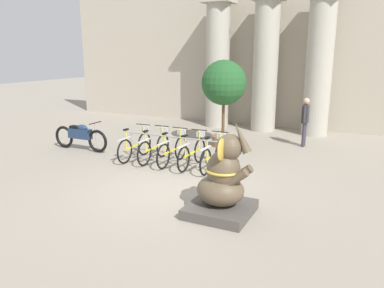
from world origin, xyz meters
name	(u,v)px	position (x,y,z in m)	size (l,w,h in m)	color
ground_plane	(173,190)	(0.00, 0.00, 0.00)	(60.00, 60.00, 0.00)	gray
building_facade	(272,54)	(0.00, 8.60, 3.00)	(20.00, 0.20, 6.00)	#B2A893
column_left	(218,64)	(-2.02, 7.60, 2.62)	(1.20, 1.20, 5.16)	#ADA899
column_middle	(265,64)	(0.00, 7.60, 2.62)	(1.20, 1.20, 5.16)	#ADA899
column_right	(319,65)	(2.02, 7.60, 2.62)	(1.20, 1.20, 5.16)	#ADA899
bike_rack	(175,143)	(-0.99, 1.95, 0.59)	(3.09, 0.05, 0.77)	gray
bicycle_0	(136,145)	(-2.24, 1.79, 0.41)	(0.48, 1.72, 0.99)	black
bicycle_1	(154,147)	(-1.61, 1.85, 0.41)	(0.48, 1.72, 0.99)	black
bicycle_2	(173,150)	(-0.99, 1.83, 0.41)	(0.48, 1.72, 0.99)	black
bicycle_3	(193,152)	(-0.37, 1.81, 0.41)	(0.48, 1.72, 0.99)	black
bicycle_4	(214,155)	(0.25, 1.83, 0.41)	(0.48, 1.72, 0.99)	black
elephant_statue	(223,184)	(1.52, -0.76, 0.64)	(1.20, 1.20, 1.89)	#4C4742
motorcycle	(80,136)	(-4.42, 1.88, 0.47)	(2.13, 0.55, 0.96)	black
person_pedestrian	(305,118)	(1.98, 5.56, 0.98)	(0.22, 0.47, 1.64)	#383342
potted_tree	(224,86)	(-0.50, 4.44, 2.01)	(1.48, 1.48, 2.86)	brown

